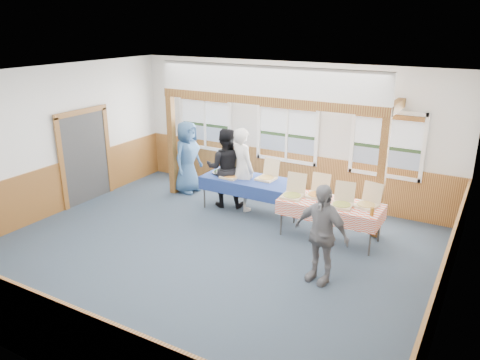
% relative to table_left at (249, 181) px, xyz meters
% --- Properties ---
extents(floor, '(8.00, 8.00, 0.00)m').
position_rel_table_left_xyz_m(floor, '(0.31, -2.20, -0.71)').
color(floor, '#2B3A47').
rests_on(floor, ground).
extents(ceiling, '(8.00, 8.00, 0.00)m').
position_rel_table_left_xyz_m(ceiling, '(0.31, -2.20, 2.49)').
color(ceiling, white).
rests_on(ceiling, wall_back).
extents(wall_back, '(8.00, 0.00, 8.00)m').
position_rel_table_left_xyz_m(wall_back, '(0.31, 1.30, 0.89)').
color(wall_back, silver).
rests_on(wall_back, floor).
extents(wall_front, '(8.00, 0.00, 8.00)m').
position_rel_table_left_xyz_m(wall_front, '(0.31, -5.70, 0.89)').
color(wall_front, silver).
rests_on(wall_front, floor).
extents(wall_left, '(0.00, 8.00, 8.00)m').
position_rel_table_left_xyz_m(wall_left, '(-3.69, -2.20, 0.89)').
color(wall_left, silver).
rests_on(wall_left, floor).
extents(wall_right, '(0.00, 8.00, 8.00)m').
position_rel_table_left_xyz_m(wall_right, '(4.31, -2.20, 0.89)').
color(wall_right, silver).
rests_on(wall_right, floor).
extents(wainscot_back, '(7.98, 0.05, 1.10)m').
position_rel_table_left_xyz_m(wainscot_back, '(0.31, 1.27, -0.16)').
color(wainscot_back, brown).
rests_on(wainscot_back, floor).
extents(wainscot_front, '(7.98, 0.05, 1.10)m').
position_rel_table_left_xyz_m(wainscot_front, '(0.31, -5.68, -0.16)').
color(wainscot_front, brown).
rests_on(wainscot_front, floor).
extents(wainscot_left, '(0.05, 6.98, 1.10)m').
position_rel_table_left_xyz_m(wainscot_left, '(-3.66, -2.20, -0.16)').
color(wainscot_left, brown).
rests_on(wainscot_left, floor).
extents(wainscot_right, '(0.05, 6.98, 1.10)m').
position_rel_table_left_xyz_m(wainscot_right, '(4.29, -2.20, -0.16)').
color(wainscot_right, brown).
rests_on(wainscot_right, floor).
extents(cased_opening, '(0.06, 1.30, 2.10)m').
position_rel_table_left_xyz_m(cased_opening, '(-3.65, -1.30, 0.34)').
color(cased_opening, '#343434').
rests_on(cased_opening, wall_left).
extents(window_left, '(1.56, 0.10, 1.46)m').
position_rel_table_left_xyz_m(window_left, '(-1.99, 1.25, 0.97)').
color(window_left, white).
rests_on(window_left, wall_back).
extents(window_mid, '(1.56, 0.10, 1.46)m').
position_rel_table_left_xyz_m(window_mid, '(0.31, 1.25, 0.97)').
color(window_mid, white).
rests_on(window_mid, wall_back).
extents(window_right, '(1.56, 0.10, 1.46)m').
position_rel_table_left_xyz_m(window_right, '(2.61, 1.25, 0.97)').
color(window_right, white).
rests_on(window_right, wall_back).
extents(post_left, '(0.15, 0.15, 2.40)m').
position_rel_table_left_xyz_m(post_left, '(-2.19, 0.10, 0.49)').
color(post_left, '#5A2914').
rests_on(post_left, floor).
extents(post_right, '(0.15, 0.15, 2.40)m').
position_rel_table_left_xyz_m(post_right, '(2.81, 0.10, 0.49)').
color(post_right, '#5A2914').
rests_on(post_right, floor).
extents(cross_beam, '(5.15, 0.18, 0.18)m').
position_rel_table_left_xyz_m(cross_beam, '(0.31, 0.10, 1.78)').
color(cross_beam, '#5A2914').
rests_on(cross_beam, post_left).
extents(table_left, '(2.12, 0.95, 0.76)m').
position_rel_table_left_xyz_m(table_left, '(0.00, 0.00, 0.00)').
color(table_left, '#343434').
rests_on(table_left, floor).
extents(table_right, '(2.12, 1.68, 0.76)m').
position_rel_table_left_xyz_m(table_right, '(2.04, -0.47, -0.00)').
color(table_right, '#343434').
rests_on(table_right, floor).
extents(pizza_box_a, '(0.39, 0.48, 0.41)m').
position_rel_table_left_xyz_m(pizza_box_a, '(-0.40, -0.11, 0.12)').
color(pizza_box_a, beige).
rests_on(pizza_box_a, table_left).
extents(pizza_box_b, '(0.41, 0.49, 0.42)m').
position_rel_table_left_xyz_m(pizza_box_b, '(0.35, 0.16, 0.12)').
color(pizza_box_b, beige).
rests_on(pizza_box_b, table_left).
extents(pizza_box_c, '(0.43, 0.51, 0.43)m').
position_rel_table_left_xyz_m(pizza_box_c, '(1.29, -0.57, 0.12)').
color(pizza_box_c, beige).
rests_on(pizza_box_c, table_right).
extents(pizza_box_d, '(0.38, 0.47, 0.41)m').
position_rel_table_left_xyz_m(pizza_box_d, '(1.69, -0.28, 0.12)').
color(pizza_box_d, beige).
rests_on(pizza_box_d, table_right).
extents(pizza_box_e, '(0.43, 0.50, 0.42)m').
position_rel_table_left_xyz_m(pizza_box_e, '(2.28, -0.55, 0.12)').
color(pizza_box_e, beige).
rests_on(pizza_box_e, table_right).
extents(pizza_box_f, '(0.47, 0.54, 0.42)m').
position_rel_table_left_xyz_m(pizza_box_f, '(2.70, -0.33, 0.12)').
color(pizza_box_f, beige).
rests_on(pizza_box_f, table_right).
extents(veggie_tray, '(0.38, 0.38, 0.09)m').
position_rel_table_left_xyz_m(veggie_tray, '(-0.75, -0.00, 0.08)').
color(veggie_tray, black).
rests_on(veggie_tray, table_left).
extents(drink_glass, '(0.07, 0.07, 0.15)m').
position_rel_table_left_xyz_m(drink_glass, '(2.89, -0.72, 0.13)').
color(drink_glass, '#935D18').
rests_on(drink_glass, table_right).
extents(woman_white, '(0.81, 0.69, 1.88)m').
position_rel_table_left_xyz_m(woman_white, '(-0.20, 0.02, 0.23)').
color(woman_white, silver).
rests_on(woman_white, floor).
extents(woman_black, '(1.08, 0.97, 1.82)m').
position_rel_table_left_xyz_m(woman_black, '(-0.62, 0.01, 0.20)').
color(woman_black, black).
rests_on(woman_black, floor).
extents(man_blue, '(0.59, 0.89, 1.78)m').
position_rel_table_left_xyz_m(man_blue, '(-1.91, 0.33, 0.19)').
color(man_blue, '#345883').
rests_on(man_blue, floor).
extents(person_grey, '(1.05, 0.62, 1.68)m').
position_rel_table_left_xyz_m(person_grey, '(2.42, -2.05, 0.13)').
color(person_grey, slate).
rests_on(person_grey, floor).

